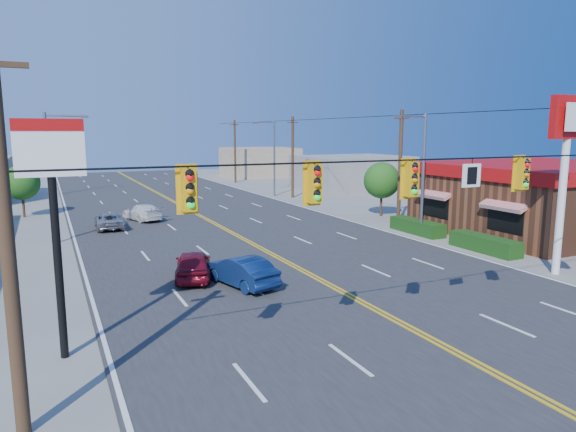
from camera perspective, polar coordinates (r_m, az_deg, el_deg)
name	(u,v)px	position (r m, az deg, el deg)	size (l,w,h in m)	color
ground	(434,343)	(17.96, 15.94, -13.39)	(160.00, 160.00, 0.00)	gray
road	(233,234)	(34.87, -6.14, -1.97)	(20.00, 120.00, 0.06)	#2D2D30
signal_span	(438,195)	(16.65, 16.38, 2.24)	(24.32, 0.34, 9.00)	#47301E
kfc	(543,197)	(39.68, 26.48, 1.91)	(16.30, 12.40, 4.70)	brown
kfc_pylon	(566,149)	(27.52, 28.50, 6.57)	(2.20, 0.36, 8.50)	white
pizza_hut_sign	(53,189)	(16.43, -24.70, 2.72)	(1.90, 0.30, 6.85)	black
streetlight_se	(421,168)	(34.35, 14.55, 5.16)	(2.55, 0.25, 8.00)	gray
streetlight_ne	(273,154)	(54.96, -1.72, 6.91)	(2.55, 0.25, 8.00)	gray
streetlight_sw	(52,170)	(34.42, -24.72, 4.62)	(2.55, 0.25, 8.00)	gray
streetlight_nw	(49,154)	(60.39, -25.07, 6.26)	(2.55, 0.25, 8.00)	gray
utility_pole_near	(400,168)	(38.36, 12.33, 5.18)	(0.28, 0.28, 8.40)	#47301E
utility_pole_mid	(293,157)	(53.74, 0.52, 6.52)	(0.28, 0.28, 8.40)	#47301E
utility_pole_far	(235,152)	(70.37, -5.91, 7.13)	(0.28, 0.28, 8.40)	#47301E
tree_kfc_rear	(382,180)	(42.44, 10.38, 3.91)	(2.94, 2.94, 4.41)	#47301E
tree_west	(22,183)	(46.55, -27.50, 3.30)	(2.80, 2.80, 4.20)	#47301E
bld_east_mid	(352,173)	(62.13, 7.09, 4.80)	(12.00, 10.00, 4.00)	gray
bld_east_far	(259,162)	(80.35, -3.19, 6.01)	(10.00, 10.00, 4.40)	tan
car_magenta	(193,266)	(24.38, -10.49, -5.46)	(1.59, 3.96, 1.35)	maroon
car_blue	(241,272)	(23.04, -5.25, -6.23)	(1.41, 4.04, 1.33)	navy
car_white	(142,213)	(41.36, -15.89, 0.34)	(1.75, 4.31, 1.25)	white
car_silver	(110,221)	(38.49, -19.22, -0.57)	(1.87, 4.06, 1.13)	#9C9DA1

